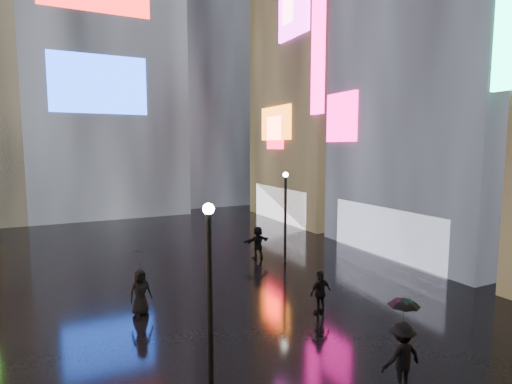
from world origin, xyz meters
TOP-DOWN VIEW (x-y plane):
  - ground at (0.00, 20.00)m, footprint 140.00×140.00m
  - building_right_mid at (15.98, 17.01)m, footprint 10.28×13.70m
  - building_right_far at (15.98, 30.00)m, footprint 10.28×12.00m
  - tower_main at (-3.00, 43.97)m, footprint 16.00×14.20m
  - tower_flank_right at (9.00, 46.00)m, footprint 12.00×12.00m
  - lamp_near at (-2.93, 8.74)m, footprint 0.30×0.30m
  - lamp_far at (5.09, 18.63)m, footprint 0.30×0.30m
  - pedestrian_2 at (1.81, 6.68)m, footprint 1.28×0.79m
  - pedestrian_3 at (2.76, 11.82)m, footprint 1.06×0.54m
  - pedestrian_4 at (-3.69, 14.84)m, footprint 0.99×0.74m
  - pedestrian_5 at (4.03, 20.04)m, footprint 1.84×0.80m
  - umbrella_1 at (1.81, 6.68)m, footprint 1.03×1.03m
  - umbrella_2 at (-3.69, 14.84)m, footprint 1.14×1.15m

SIDE VIEW (x-z plane):
  - ground at x=0.00m, z-range 0.00..0.00m
  - pedestrian_3 at x=2.76m, z-range 0.00..1.73m
  - pedestrian_4 at x=-3.69m, z-range 0.00..1.82m
  - pedestrian_2 at x=1.81m, z-range 0.00..1.91m
  - pedestrian_5 at x=4.03m, z-range 0.00..1.91m
  - umbrella_2 at x=-3.69m, z-range 1.82..2.67m
  - umbrella_1 at x=1.81m, z-range 1.91..2.62m
  - lamp_near at x=-2.93m, z-range 0.34..5.54m
  - lamp_far at x=5.09m, z-range 0.34..5.54m
  - building_right_far at x=15.98m, z-range -0.02..27.98m
  - building_right_mid at x=15.98m, z-range -0.01..29.99m
  - tower_flank_right at x=9.00m, z-range 0.00..34.00m
  - tower_main at x=-3.00m, z-range 0.01..42.01m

